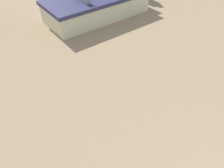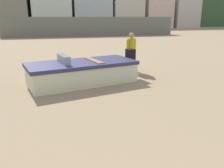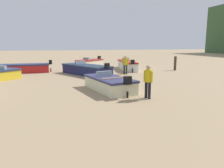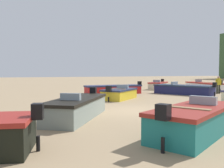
# 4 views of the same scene
# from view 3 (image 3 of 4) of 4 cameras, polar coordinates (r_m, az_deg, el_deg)

# --- Properties ---
(boat_cream_1) EXTENTS (3.41, 3.54, 1.14)m
(boat_cream_1) POSITION_cam_3_polar(r_m,az_deg,el_deg) (25.11, -5.93, 5.58)
(boat_cream_1) COLOR beige
(boat_cream_1) RESTS_ON ground
(boat_red_3) EXTENTS (1.60, 5.46, 1.11)m
(boat_red_3) POSITION_cam_3_polar(r_m,az_deg,el_deg) (21.34, -23.23, 3.83)
(boat_red_3) COLOR red
(boat_red_3) RESTS_ON ground
(boat_navy_5) EXTENTS (5.34, 3.98, 1.16)m
(boat_navy_5) POSITION_cam_3_polar(r_m,az_deg,el_deg) (18.63, -6.87, 3.83)
(boat_navy_5) COLOR navy
(boat_navy_5) RESTS_ON ground
(boat_white_6) EXTENTS (5.58, 1.94, 1.20)m
(boat_white_6) POSITION_cam_3_polar(r_m,az_deg,el_deg) (22.37, 3.99, 5.06)
(boat_white_6) COLOR white
(boat_white_6) RESTS_ON ground
(boat_cream_8) EXTENTS (4.09, 2.44, 1.08)m
(boat_cream_8) POSITION_cam_3_polar(r_m,az_deg,el_deg) (12.14, -0.78, 0.12)
(boat_cream_8) COLOR beige
(boat_cream_8) RESTS_ON ground
(mooring_post_near_water) EXTENTS (0.25, 0.25, 1.39)m
(mooring_post_near_water) POSITION_cam_3_polar(r_m,az_deg,el_deg) (22.34, 16.43, 5.28)
(mooring_post_near_water) COLOR #432F23
(mooring_post_near_water) RESTS_ON ground
(beach_walker_foreground) EXTENTS (0.44, 0.53, 1.62)m
(beach_walker_foreground) POSITION_cam_3_polar(r_m,az_deg,el_deg) (18.69, 3.58, 5.52)
(beach_walker_foreground) COLOR black
(beach_walker_foreground) RESTS_ON ground
(beach_walker_distant) EXTENTS (0.51, 0.46, 1.62)m
(beach_walker_distant) POSITION_cam_3_polar(r_m,az_deg,el_deg) (10.37, 9.56, 1.30)
(beach_walker_distant) COLOR black
(beach_walker_distant) RESTS_ON ground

